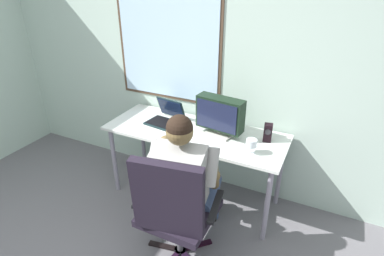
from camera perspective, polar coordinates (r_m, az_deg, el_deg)
wall_rear at (r=3.08m, az=0.06°, el=11.91°), size 4.64×0.08×2.55m
desk at (r=2.91m, az=0.50°, el=-1.87°), size 1.69×0.64×0.76m
office_chair at (r=2.31m, az=-3.34°, el=-14.47°), size 0.67×0.58×1.03m
person_seated at (r=2.46m, az=-1.15°, el=-9.15°), size 0.58×0.83×1.24m
crt_monitor at (r=2.74m, az=5.15°, el=2.46°), size 0.44×0.22×0.36m
laptop at (r=3.04m, az=-4.74°, el=2.21°), size 0.34×0.34×0.22m
wine_glass at (r=2.54m, az=10.87°, el=-2.87°), size 0.09×0.09×0.13m
desk_speaker at (r=2.75m, az=13.76°, el=-0.83°), size 0.08×0.09×0.16m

